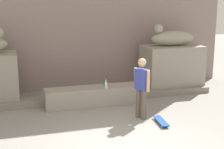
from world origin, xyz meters
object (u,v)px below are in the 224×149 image
(statue_reclining_right, at_px, (172,38))
(skateboard, at_px, (161,121))
(bottle_clear, at_px, (106,85))
(skater, at_px, (142,86))
(bottle_green, at_px, (105,83))

(statue_reclining_right, height_order, skateboard, statue_reclining_right)
(statue_reclining_right, height_order, bottle_clear, statue_reclining_right)
(statue_reclining_right, relative_size, bottle_clear, 6.11)
(skater, height_order, skateboard, skater)
(skateboard, relative_size, bottle_clear, 3.10)
(statue_reclining_right, height_order, skater, statue_reclining_right)
(skater, distance_m, bottle_clear, 1.47)
(skateboard, bearing_deg, bottle_clear, 34.50)
(skateboard, xyz_separation_m, bottle_green, (-0.94, 2.11, 0.59))
(statue_reclining_right, relative_size, bottle_green, 6.38)
(statue_reclining_right, xyz_separation_m, skater, (-2.15, -2.58, -0.94))
(skateboard, xyz_separation_m, bottle_clear, (-0.99, 1.83, 0.60))
(statue_reclining_right, bearing_deg, skater, 51.15)
(bottle_clear, bearing_deg, skater, -64.27)
(statue_reclining_right, bearing_deg, skateboard, 61.01)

